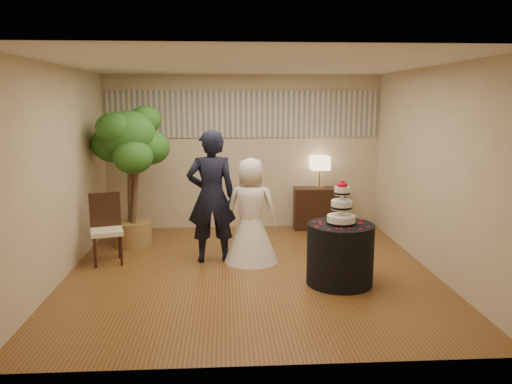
{
  "coord_description": "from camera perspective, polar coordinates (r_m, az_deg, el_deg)",
  "views": [
    {
      "loc": [
        -0.33,
        -6.6,
        2.34
      ],
      "look_at": [
        0.1,
        0.4,
        1.05
      ],
      "focal_mm": 35.0,
      "sensor_mm": 36.0,
      "label": 1
    }
  ],
  "objects": [
    {
      "name": "wall_left",
      "position": [
        7.01,
        -21.53,
        1.98
      ],
      "size": [
        0.06,
        5.0,
        2.8
      ],
      "primitive_type": "cube",
      "color": "#C5B392",
      "rests_on": "ground"
    },
    {
      "name": "mural_border",
      "position": [
        9.09,
        -1.45,
        8.91
      ],
      "size": [
        4.9,
        0.02,
        0.85
      ],
      "primitive_type": "cube",
      "color": "#A5A095",
      "rests_on": "wall_back"
    },
    {
      "name": "wall_front",
      "position": [
        4.22,
        1.07,
        -2.48
      ],
      "size": [
        5.0,
        0.06,
        2.8
      ],
      "primitive_type": "cube",
      "color": "#C5B392",
      "rests_on": "ground"
    },
    {
      "name": "groom",
      "position": [
        7.24,
        -5.12,
        -0.53
      ],
      "size": [
        0.74,
        0.51,
        1.94
      ],
      "primitive_type": "imported",
      "rotation": [
        0.0,
        0.0,
        3.21
      ],
      "color": "black",
      "rests_on": "floor"
    },
    {
      "name": "ficus_tree",
      "position": [
        8.24,
        -14.2,
        1.83
      ],
      "size": [
        1.36,
        1.36,
        2.31
      ],
      "primitive_type": null,
      "rotation": [
        0.0,
        0.0,
        0.28
      ],
      "color": "#28601E",
      "rests_on": "floor"
    },
    {
      "name": "cake_table",
      "position": [
        6.55,
        9.59,
        -6.99
      ],
      "size": [
        1.05,
        1.05,
        0.79
      ],
      "primitive_type": "cylinder",
      "rotation": [
        0.0,
        0.0,
        0.27
      ],
      "color": "black",
      "rests_on": "floor"
    },
    {
      "name": "console",
      "position": [
        9.27,
        7.2,
        -1.85
      ],
      "size": [
        0.93,
        0.44,
        0.76
      ],
      "primitive_type": "cube",
      "rotation": [
        0.0,
        0.0,
        -0.04
      ],
      "color": "black",
      "rests_on": "floor"
    },
    {
      "name": "ceiling",
      "position": [
        6.62,
        -0.67,
        14.4
      ],
      "size": [
        5.0,
        5.0,
        0.0
      ],
      "primitive_type": "cube",
      "color": "white",
      "rests_on": "wall_back"
    },
    {
      "name": "wall_back",
      "position": [
        9.15,
        -1.44,
        4.53
      ],
      "size": [
        5.0,
        0.06,
        2.8
      ],
      "primitive_type": "cube",
      "color": "#C5B392",
      "rests_on": "ground"
    },
    {
      "name": "wedding_cake",
      "position": [
        6.39,
        9.77,
        -1.17
      ],
      "size": [
        0.36,
        0.36,
        0.57
      ],
      "primitive_type": null,
      "color": "white",
      "rests_on": "cake_table"
    },
    {
      "name": "side_chair",
      "position": [
        7.53,
        -16.71,
        -4.12
      ],
      "size": [
        0.58,
        0.59,
        1.01
      ],
      "primitive_type": null,
      "rotation": [
        0.0,
        0.0,
        0.28
      ],
      "color": "black",
      "rests_on": "floor"
    },
    {
      "name": "bride",
      "position": [
        7.26,
        -0.59,
        -2.09
      ],
      "size": [
        0.95,
        0.95,
        1.54
      ],
      "primitive_type": "imported",
      "rotation": [
        0.0,
        0.0,
        2.94
      ],
      "color": "white",
      "rests_on": "floor"
    },
    {
      "name": "table_lamp",
      "position": [
        9.15,
        7.3,
        2.27
      ],
      "size": [
        0.32,
        0.32,
        0.58
      ],
      "primitive_type": null,
      "color": "beige",
      "rests_on": "console"
    },
    {
      "name": "wall_right",
      "position": [
        7.24,
        19.54,
        2.36
      ],
      "size": [
        0.06,
        5.0,
        2.8
      ],
      "primitive_type": "cube",
      "color": "#C5B392",
      "rests_on": "ground"
    },
    {
      "name": "floor",
      "position": [
        7.01,
        -0.62,
        -9.08
      ],
      "size": [
        5.0,
        5.0,
        0.0
      ],
      "primitive_type": "cube",
      "color": "brown",
      "rests_on": "ground"
    }
  ]
}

